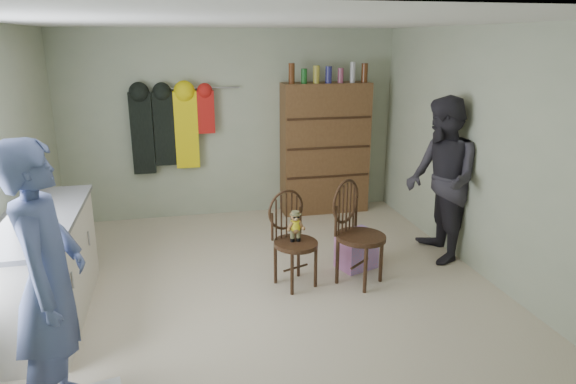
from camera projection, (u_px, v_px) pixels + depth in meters
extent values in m
plane|color=beige|center=(267.00, 293.00, 4.96)|extent=(5.00, 5.00, 0.00)
plane|color=#AFB799|center=(233.00, 124.00, 6.94)|extent=(4.50, 0.00, 4.50)
plane|color=#AFB799|center=(489.00, 156.00, 5.08)|extent=(0.00, 5.00, 5.00)
plane|color=white|center=(264.00, 22.00, 4.24)|extent=(5.00, 5.00, 0.00)
cube|color=silver|center=(45.00, 270.00, 4.42)|extent=(0.60, 1.80, 0.90)
cube|color=slate|center=(37.00, 219.00, 4.29)|extent=(0.64, 1.86, 0.04)
cylinder|color=#99999E|center=(73.00, 280.00, 4.04)|extent=(0.02, 0.02, 0.14)
cylinder|color=#99999E|center=(89.00, 238.00, 4.88)|extent=(0.02, 0.02, 0.14)
cylinder|color=#3E2515|center=(296.00, 244.00, 5.00)|extent=(0.55, 0.55, 0.04)
cylinder|color=#3E2515|center=(292.00, 274.00, 4.88)|extent=(0.03, 0.03, 0.42)
cylinder|color=#3E2515|center=(316.00, 267.00, 5.04)|extent=(0.03, 0.03, 0.42)
cylinder|color=#3E2515|center=(275.00, 264.00, 5.11)|extent=(0.03, 0.03, 0.42)
cylinder|color=#3E2515|center=(298.00, 257.00, 5.27)|extent=(0.03, 0.03, 0.42)
torus|color=#3E2515|center=(286.00, 210.00, 5.05)|extent=(0.39, 0.18, 0.41)
cylinder|color=#3E2515|center=(272.00, 227.00, 4.99)|extent=(0.03, 0.03, 0.28)
cylinder|color=#3E2515|center=(300.00, 220.00, 5.18)|extent=(0.03, 0.03, 0.28)
cylinder|color=yellow|center=(295.00, 225.00, 4.97)|extent=(0.10, 0.10, 0.09)
cylinder|color=#475128|center=(295.00, 234.00, 5.00)|extent=(0.06, 0.06, 0.14)
sphere|color=#9E7042|center=(295.00, 217.00, 4.94)|extent=(0.09, 0.09, 0.09)
cylinder|color=#475128|center=(295.00, 213.00, 4.93)|extent=(0.08, 0.08, 0.03)
cube|color=black|center=(296.00, 218.00, 4.90)|extent=(0.06, 0.01, 0.02)
cylinder|color=#3E2515|center=(361.00, 237.00, 5.05)|extent=(0.65, 0.65, 0.05)
cylinder|color=#3E2515|center=(365.00, 271.00, 4.91)|extent=(0.04, 0.04, 0.47)
cylinder|color=#3E2515|center=(381.00, 260.00, 5.15)|extent=(0.04, 0.04, 0.47)
cylinder|color=#3E2515|center=(337.00, 262.00, 5.10)|extent=(0.04, 0.04, 0.47)
cylinder|color=#3E2515|center=(354.00, 252.00, 5.34)|extent=(0.04, 0.04, 0.47)
torus|color=#3E2515|center=(346.00, 201.00, 5.06)|extent=(0.37, 0.31, 0.45)
cylinder|color=#3E2515|center=(336.00, 221.00, 4.96)|extent=(0.03, 0.03, 0.31)
cylinder|color=#3E2515|center=(356.00, 212.00, 5.24)|extent=(0.03, 0.03, 0.31)
cube|color=pink|center=(356.00, 250.00, 5.48)|extent=(0.46, 0.41, 0.40)
imported|color=#4B5889|center=(49.00, 284.00, 3.16)|extent=(0.44, 0.67, 1.83)
imported|color=#2D2B33|center=(441.00, 180.00, 5.53)|extent=(0.80, 0.97, 1.80)
cube|color=brown|center=(325.00, 149.00, 7.12)|extent=(1.20, 0.38, 1.80)
cube|color=#3E2515|center=(328.00, 176.00, 7.04)|extent=(1.16, 0.02, 0.03)
cube|color=#3E2515|center=(329.00, 148.00, 6.93)|extent=(1.16, 0.02, 0.03)
cube|color=#3E2515|center=(330.00, 118.00, 6.81)|extent=(1.16, 0.02, 0.03)
cylinder|color=#592D14|center=(292.00, 74.00, 6.62)|extent=(0.08, 0.08, 0.26)
cylinder|color=#19591E|center=(304.00, 76.00, 6.67)|extent=(0.08, 0.08, 0.19)
cylinder|color=#A59933|center=(316.00, 75.00, 6.70)|extent=(0.09, 0.09, 0.23)
cylinder|color=navy|center=(329.00, 75.00, 6.73)|extent=(0.08, 0.08, 0.22)
cylinder|color=#8C3F59|center=(341.00, 76.00, 6.77)|extent=(0.08, 0.08, 0.19)
cylinder|color=#B2B2B7|center=(353.00, 72.00, 6.80)|extent=(0.07, 0.07, 0.27)
cylinder|color=#592D14|center=(365.00, 73.00, 6.84)|extent=(0.09, 0.09, 0.25)
cylinder|color=#99999E|center=(201.00, 88.00, 6.66)|extent=(1.00, 0.02, 0.02)
cube|color=black|center=(142.00, 133.00, 6.59)|extent=(0.28, 0.10, 1.05)
cube|color=black|center=(164.00, 129.00, 6.64)|extent=(0.26, 0.10, 0.95)
cube|color=yellow|center=(186.00, 130.00, 6.70)|extent=(0.30, 0.10, 1.00)
cube|color=red|center=(206.00, 112.00, 6.70)|extent=(0.22, 0.10, 0.55)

